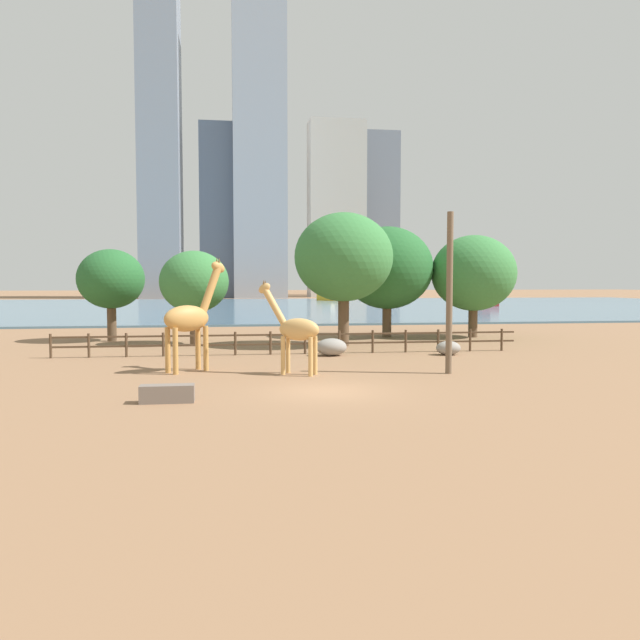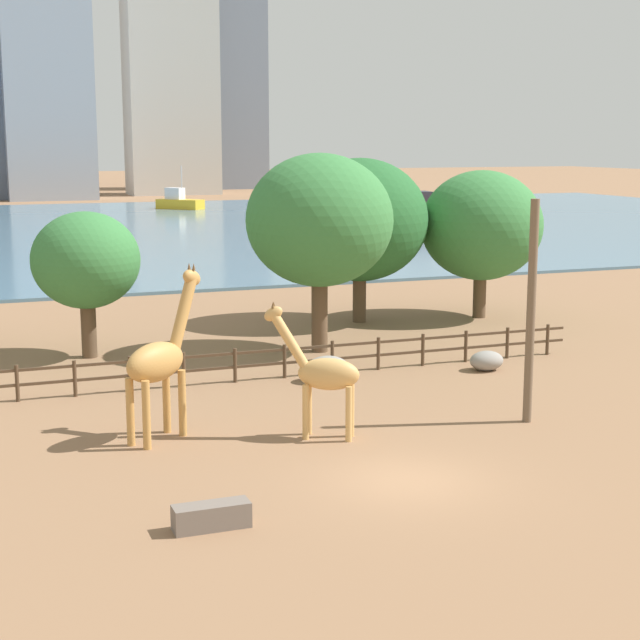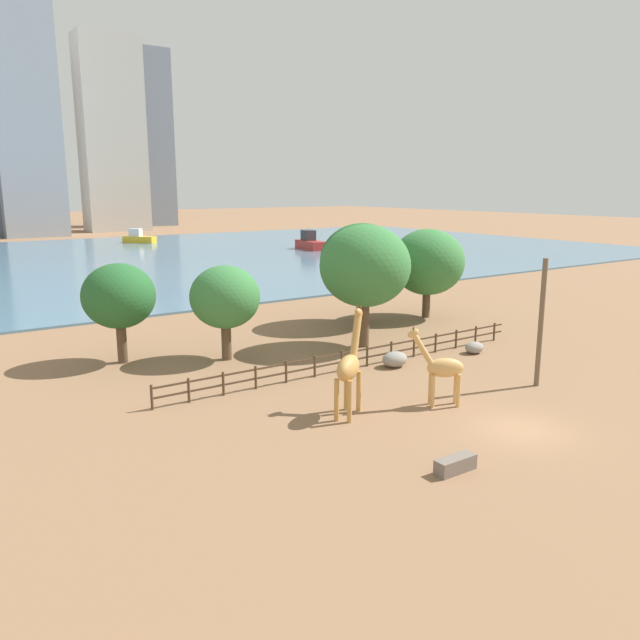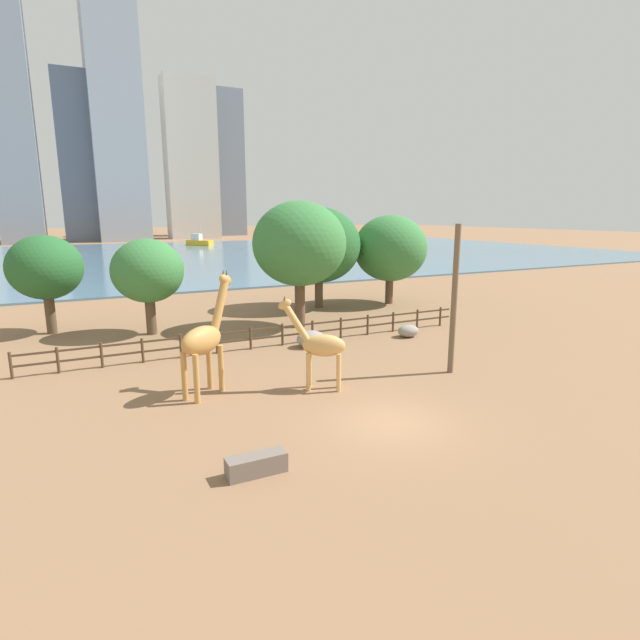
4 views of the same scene
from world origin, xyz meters
name	(u,v)px [view 4 (image 4 of 4)]	position (x,y,z in m)	size (l,w,h in m)	color
ground_plane	(134,257)	(0.00, 80.00, 0.00)	(400.00, 400.00, 0.00)	#8C6647
harbor_water	(136,258)	(0.00, 77.00, 0.10)	(180.00, 86.00, 0.20)	slate
giraffe_tall	(204,339)	(-5.33, 5.97, 2.43)	(3.04, 2.48, 5.20)	#C18C47
giraffe_companion	(320,345)	(-0.72, 4.38, 1.99)	(2.84, 1.95, 4.15)	tan
utility_pole	(454,300)	(6.02, 3.66, 3.56)	(0.28, 0.28, 7.12)	brown
boulder_near_fence	(311,339)	(1.95, 10.94, 0.48)	(1.69, 1.28, 0.96)	gray
boulder_by_pole	(408,331)	(8.44, 10.38, 0.39)	(1.38, 1.04, 0.78)	gray
feeding_trough	(256,465)	(-5.67, -1.35, 0.30)	(1.80, 0.60, 0.60)	#72665B
enclosure_fence	(270,334)	(-0.16, 12.00, 0.76)	(26.12, 0.14, 1.30)	#4C3826
tree_left_large	(45,268)	(-11.54, 21.38, 4.22)	(4.49, 4.49, 6.28)	brown
tree_center_broad	(299,244)	(3.56, 16.02, 5.59)	(6.20, 6.20, 8.40)	brown
tree_right_tall	(148,271)	(-5.81, 18.33, 4.04)	(4.43, 4.43, 6.06)	brown
tree_left_small	(390,249)	(14.11, 20.86, 4.68)	(6.13, 6.13, 7.46)	brown
tree_right_small	(319,245)	(7.87, 21.84, 5.06)	(6.68, 6.68, 8.08)	brown
boat_ferry	(199,241)	(17.10, 103.74, 1.13)	(5.86, 6.03, 5.56)	gold
boat_tug	(336,245)	(37.58, 74.11, 1.31)	(3.65, 7.72, 3.27)	#B22D28
skyline_tower_needle	(76,160)	(-6.27, 141.59, 21.79)	(8.98, 14.05, 43.57)	slate
skyline_block_central	(7,87)	(-20.00, 135.51, 37.37)	(9.67, 13.86, 74.73)	gray
skyline_tower_glass	(220,164)	(38.43, 160.26, 23.97)	(15.38, 9.17, 47.93)	slate
skyline_block_left	(191,160)	(24.90, 142.74, 23.21)	(14.85, 8.29, 46.42)	#B7B2A8
skyline_block_right	(113,93)	(4.12, 137.48, 38.87)	(13.15, 14.64, 77.75)	#939EAD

